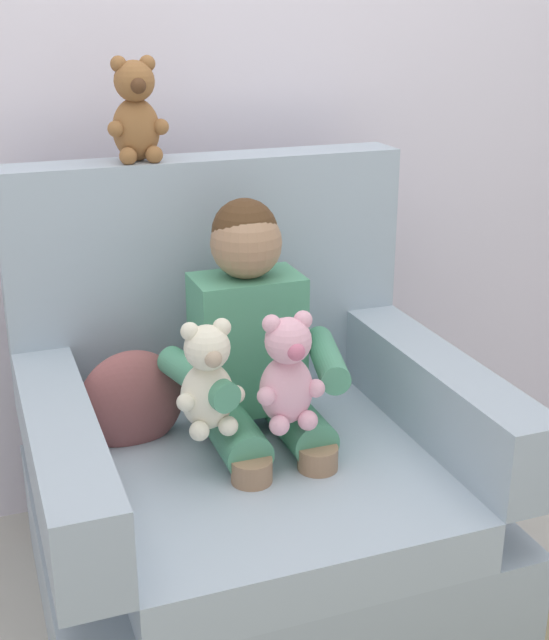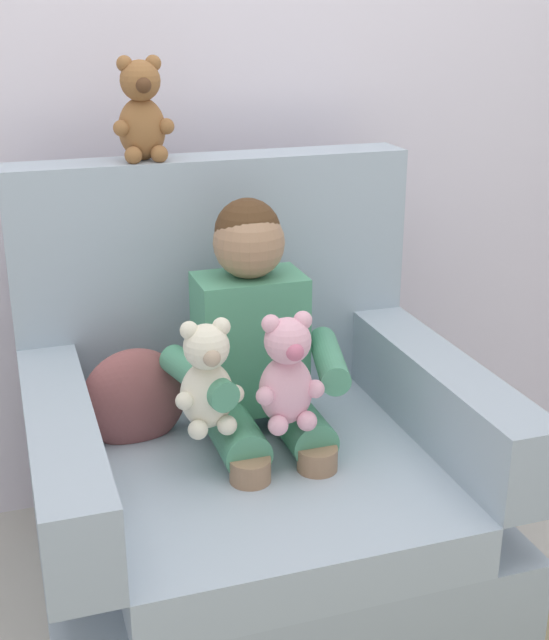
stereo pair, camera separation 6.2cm
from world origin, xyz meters
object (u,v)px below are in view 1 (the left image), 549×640
(armchair, at_px, (250,478))
(plush_pink, at_px, (288,374))
(seated_child, at_px, (256,357))
(plush_cream, at_px, (208,380))
(throw_pillow, at_px, (132,401))
(plush_brown_on_backrest, at_px, (136,113))

(armchair, height_order, plush_pink, armchair)
(seated_child, xyz_separation_m, plush_cream, (-0.16, -0.13, 0.02))
(armchair, relative_size, plush_pink, 3.99)
(throw_pillow, bearing_deg, plush_brown_on_backrest, 66.79)
(plush_cream, distance_m, throw_pillow, 0.29)
(seated_child, distance_m, plush_pink, 0.16)
(seated_child, xyz_separation_m, plush_brown_on_backrest, (-0.19, 0.31, 0.54))
(seated_child, relative_size, throw_pillow, 3.17)
(plush_cream, height_order, plush_pink, plush_pink)
(plush_cream, relative_size, plush_pink, 0.97)
(seated_child, height_order, plush_pink, seated_child)
(armchair, bearing_deg, plush_cream, -140.66)
(throw_pillow, bearing_deg, plush_pink, -40.51)
(plush_brown_on_backrest, relative_size, throw_pillow, 0.96)
(plush_brown_on_backrest, xyz_separation_m, throw_pillow, (-0.09, -0.21, -0.65))
(seated_child, bearing_deg, plush_pink, -87.07)
(plush_pink, height_order, plush_brown_on_backrest, plush_brown_on_backrest)
(seated_child, bearing_deg, plush_cream, -144.40)
(throw_pillow, bearing_deg, seated_child, -18.86)
(plush_brown_on_backrest, bearing_deg, seated_child, -41.99)
(plush_pink, bearing_deg, plush_brown_on_backrest, 109.36)
(plush_brown_on_backrest, bearing_deg, throw_pillow, -97.40)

